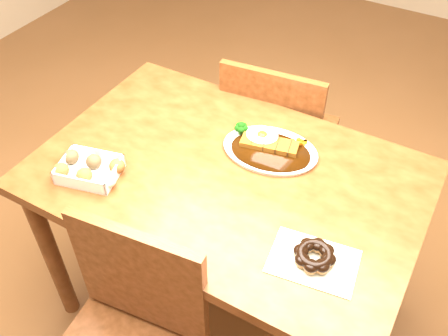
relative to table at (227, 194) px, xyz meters
The scene contains 6 objects.
ground 0.65m from the table, ahead, with size 6.00×6.00×0.00m, color brown.
table is the anchor object (origin of this frame).
chair_far 0.57m from the table, 96.56° to the left, with size 0.46×0.46×0.87m.
katsu_curry_plate 0.21m from the table, 66.52° to the left, with size 0.34×0.26×0.06m.
donut_box 0.44m from the table, 148.99° to the right, with size 0.22×0.18×0.05m.
pon_de_ring 0.42m from the table, 26.27° to the right, with size 0.25×0.19×0.04m.
Camera 1 is at (0.55, -0.97, 1.84)m, focal length 40.00 mm.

